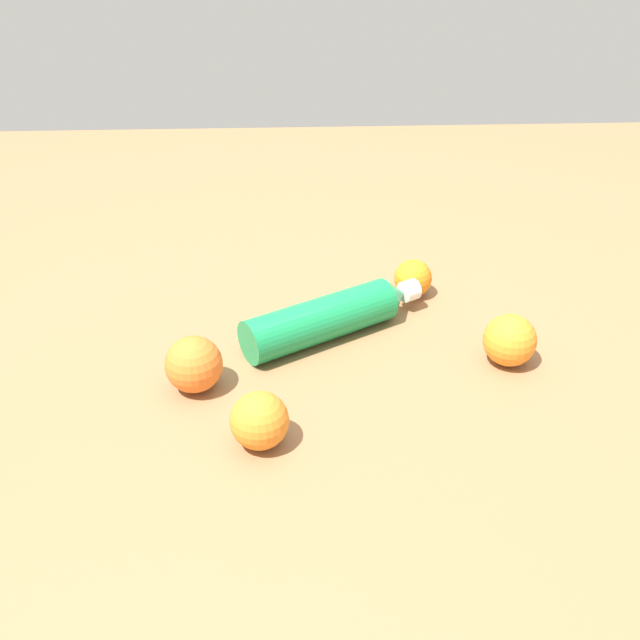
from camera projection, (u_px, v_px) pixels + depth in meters
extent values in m
plane|color=olive|center=(302.00, 335.00, 1.14)|extent=(2.40, 2.40, 0.00)
cylinder|color=#198C4C|center=(320.00, 320.00, 1.11)|extent=(0.19, 0.26, 0.07)
cone|color=#198C4C|center=(394.00, 296.00, 1.18)|extent=(0.08, 0.07, 0.07)
cylinder|color=white|center=(409.00, 291.00, 1.20)|extent=(0.04, 0.04, 0.04)
sphere|color=orange|center=(413.00, 278.00, 1.24)|extent=(0.07, 0.07, 0.07)
sphere|color=orange|center=(194.00, 364.00, 1.00)|extent=(0.08, 0.08, 0.08)
sphere|color=orange|center=(259.00, 420.00, 0.90)|extent=(0.08, 0.08, 0.08)
sphere|color=orange|center=(510.00, 340.00, 1.05)|extent=(0.08, 0.08, 0.08)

